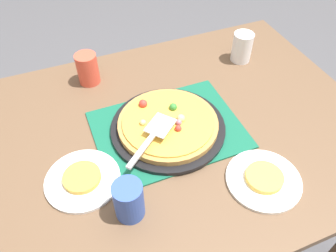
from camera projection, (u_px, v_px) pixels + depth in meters
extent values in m
plane|color=#4C4C51|center=(168.00, 231.00, 1.66)|extent=(8.00, 8.00, 0.00)
cube|color=brown|center=(168.00, 133.00, 1.12)|extent=(1.40, 1.00, 0.03)
cube|color=brown|center=(2.00, 161.00, 1.51)|extent=(0.07, 0.07, 0.72)
cube|color=brown|center=(245.00, 92.00, 1.84)|extent=(0.07, 0.07, 0.72)
cube|color=#145B42|center=(168.00, 129.00, 1.11)|extent=(0.48, 0.36, 0.01)
cylinder|color=black|center=(168.00, 127.00, 1.10)|extent=(0.38, 0.38, 0.01)
cylinder|color=#B78442|center=(168.00, 124.00, 1.09)|extent=(0.33, 0.33, 0.02)
cylinder|color=gold|center=(168.00, 121.00, 1.08)|extent=(0.30, 0.30, 0.01)
sphere|color=#338433|center=(173.00, 107.00, 1.11)|extent=(0.03, 0.03, 0.03)
sphere|color=#B76675|center=(179.00, 123.00, 1.06)|extent=(0.02, 0.02, 0.02)
sphere|color=red|center=(143.00, 104.00, 1.12)|extent=(0.03, 0.03, 0.03)
sphere|color=#E5CC7F|center=(143.00, 123.00, 1.06)|extent=(0.02, 0.02, 0.02)
sphere|color=#E5CC7F|center=(181.00, 118.00, 1.07)|extent=(0.03, 0.03, 0.03)
sphere|color=red|center=(178.00, 128.00, 1.05)|extent=(0.02, 0.02, 0.02)
sphere|color=#E5CC7F|center=(163.00, 135.00, 1.03)|extent=(0.02, 0.02, 0.02)
cylinder|color=white|center=(263.00, 180.00, 0.97)|extent=(0.22, 0.22, 0.01)
cylinder|color=white|center=(83.00, 180.00, 0.97)|extent=(0.22, 0.22, 0.01)
cylinder|color=#EAB747|center=(264.00, 177.00, 0.96)|extent=(0.11, 0.11, 0.02)
cylinder|color=gold|center=(82.00, 177.00, 0.96)|extent=(0.11, 0.11, 0.02)
cylinder|color=#3351AD|center=(129.00, 200.00, 0.86)|extent=(0.08, 0.08, 0.12)
cylinder|color=white|center=(242.00, 47.00, 1.34)|extent=(0.08, 0.08, 0.12)
cylinder|color=#E04C38|center=(88.00, 69.00, 1.24)|extent=(0.08, 0.08, 0.12)
cube|color=silver|center=(160.00, 125.00, 1.03)|extent=(0.11, 0.11, 0.00)
cube|color=#B2B2B7|center=(141.00, 151.00, 0.96)|extent=(0.12, 0.10, 0.01)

